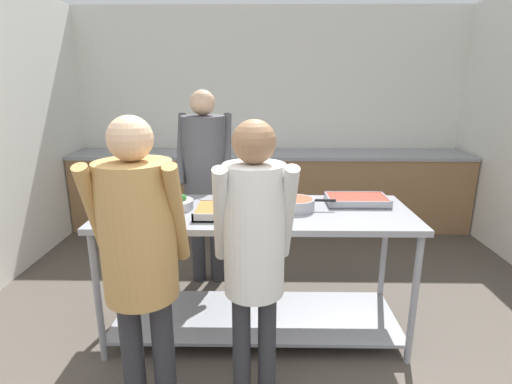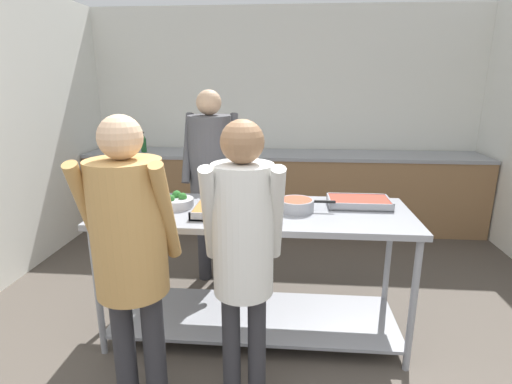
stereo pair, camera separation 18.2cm
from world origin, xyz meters
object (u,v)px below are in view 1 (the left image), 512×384
guest_serving_right (139,246)px  broccoli_bowl (177,203)px  guest_serving_left (254,241)px  water_bottle (129,144)px  sauce_pan (297,204)px  plate_stack (126,217)px  serving_tray_vegetables (357,200)px  serving_tray_roast (230,211)px  cook_behind_counter (205,168)px

guest_serving_right → broccoli_bowl: bearing=88.7°
guest_serving_left → water_bottle: size_ratio=6.60×
guest_serving_left → sauce_pan: bearing=68.9°
plate_stack → sauce_pan: 1.11m
broccoli_bowl → water_bottle: water_bottle is taller
serving_tray_vegetables → water_bottle: water_bottle is taller
serving_tray_roast → guest_serving_right: guest_serving_right is taller
guest_serving_right → water_bottle: bearing=108.7°
plate_stack → cook_behind_counter: size_ratio=0.14×
sauce_pan → broccoli_bowl: bearing=178.8°
plate_stack → sauce_pan: (1.08, 0.24, 0.01)m
water_bottle → plate_stack: bearing=-72.7°
broccoli_bowl → guest_serving_right: (-0.02, -0.80, 0.03)m
broccoli_bowl → cook_behind_counter: bearing=83.3°
guest_serving_left → cook_behind_counter: 1.56m
sauce_pan → serving_tray_vegetables: sauce_pan is taller
guest_serving_left → guest_serving_right: size_ratio=0.99×
serving_tray_roast → guest_serving_left: (0.17, -0.61, 0.05)m
guest_serving_right → cook_behind_counter: bearing=86.1°
guest_serving_left → guest_serving_right: bearing=-173.3°
guest_serving_right → water_bottle: size_ratio=6.70×
broccoli_bowl → serving_tray_vegetables: 1.26m
serving_tray_roast → broccoli_bowl: bearing=161.7°
plate_stack → serving_tray_vegetables: plate_stack is taller
water_bottle → serving_tray_roast: bearing=-58.7°
broccoli_bowl → cook_behind_counter: size_ratio=0.13×
serving_tray_roast → guest_serving_right: size_ratio=0.27×
sauce_pan → serving_tray_roast: bearing=-166.9°
serving_tray_vegetables → water_bottle: (-2.27, 2.03, 0.08)m
sauce_pan → guest_serving_left: (-0.28, -0.72, 0.03)m
sauce_pan → cook_behind_counter: bearing=133.3°
serving_tray_vegetables → guest_serving_right: 1.57m
broccoli_bowl → serving_tray_roast: (0.37, -0.12, -0.01)m
guest_serving_right → guest_serving_left: bearing=6.7°
guest_serving_right → plate_stack: bearing=114.6°
sauce_pan → cook_behind_counter: (-0.73, 0.77, 0.08)m
serving_tray_vegetables → cook_behind_counter: (-1.16, 0.62, 0.10)m
serving_tray_vegetables → cook_behind_counter: 1.32m
plate_stack → serving_tray_vegetables: bearing=14.4°
water_bottle → broccoli_bowl: bearing=-64.7°
plate_stack → water_bottle: size_ratio=1.00×
serving_tray_vegetables → cook_behind_counter: cook_behind_counter is taller
guest_serving_right → water_bottle: (-1.00, 2.96, 0.04)m
sauce_pan → guest_serving_left: bearing=-111.1°
plate_stack → serving_tray_vegetables: size_ratio=0.57×
serving_tray_roast → plate_stack: bearing=-168.1°
guest_serving_right → cook_behind_counter: (0.11, 1.55, 0.05)m
sauce_pan → water_bottle: water_bottle is taller
broccoli_bowl → sauce_pan: 0.82m
serving_tray_roast → water_bottle: 2.67m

